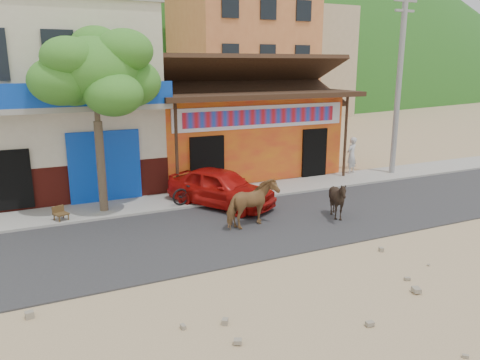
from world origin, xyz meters
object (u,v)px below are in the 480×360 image
object	(u,v)px
cafe_chair_right	(60,208)
pedestrian	(351,155)
scooter	(195,190)
cow_dark	(338,200)
red_car	(221,187)
tree	(98,121)
cow_tan	(252,204)
utility_pole	(399,83)

from	to	relation	value
cafe_chair_right	pedestrian	bearing A→B (deg)	-18.21
scooter	cafe_chair_right	bearing A→B (deg)	82.62
cow_dark	red_car	xyz separation A→B (m)	(-2.88, 2.87, 0.04)
tree	pedestrian	xyz separation A→B (m)	(11.03, 0.90, -2.18)
cow_dark	cafe_chair_right	bearing A→B (deg)	-139.13
red_car	pedestrian	world-z (taller)	pedestrian
cow_tan	red_car	bearing A→B (deg)	-15.57
cow_tan	pedestrian	size ratio (longest dim) A/B	1.04
red_car	scooter	distance (m)	0.92
scooter	cafe_chair_right	size ratio (longest dim) A/B	2.16
scooter	cafe_chair_right	distance (m)	4.50
cow_tan	red_car	xyz separation A→B (m)	(-0.03, 2.39, -0.04)
utility_pole	cow_dark	bearing A→B (deg)	-146.07
red_car	tree	bearing A→B (deg)	134.92
utility_pole	red_car	world-z (taller)	utility_pole
utility_pole	cow_tan	size ratio (longest dim) A/B	4.68
cow_tan	cow_dark	size ratio (longest dim) A/B	1.34
cow_tan	pedestrian	bearing A→B (deg)	-75.34
cow_tan	scooter	xyz separation A→B (m)	(-0.79, 2.89, -0.17)
tree	pedestrian	bearing A→B (deg)	4.67
tree	cow_dark	size ratio (longest dim) A/B	4.71
cow_dark	pedestrian	bearing A→B (deg)	111.48
cafe_chair_right	scooter	bearing A→B (deg)	-24.63
utility_pole	cow_tan	bearing A→B (deg)	-158.02
utility_pole	tree	bearing A→B (deg)	-179.10
cow_tan	cow_dark	xyz separation A→B (m)	(2.85, -0.48, -0.08)
utility_pole	scooter	world-z (taller)	utility_pole
tree	scooter	world-z (taller)	tree
red_car	cow_tan	bearing A→B (deg)	-119.74
cow_tan	cafe_chair_right	world-z (taller)	cow_tan
tree	cafe_chair_right	distance (m)	2.98
red_car	pedestrian	size ratio (longest dim) A/B	2.44
scooter	pedestrian	size ratio (longest dim) A/B	1.09
pedestrian	cow_dark	bearing A→B (deg)	25.04
red_car	scooter	bearing A→B (deg)	116.06
utility_pole	red_car	distance (m)	9.64
red_car	pedestrian	xyz separation A→B (m)	(7.17, 1.90, 0.22)
scooter	cafe_chair_right	xyz separation A→B (m)	(-4.50, 0.00, -0.06)
cow_tan	cafe_chair_right	size ratio (longest dim) A/B	2.06
utility_pole	cow_dark	distance (m)	8.07
cow_dark	cafe_chair_right	xyz separation A→B (m)	(-8.14, 3.37, -0.14)
cow_tan	cow_dark	distance (m)	2.89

